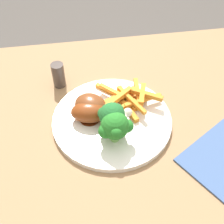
# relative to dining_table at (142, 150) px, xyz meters

# --- Properties ---
(dining_table) EXTENTS (1.17, 0.65, 0.73)m
(dining_table) POSITION_rel_dining_table_xyz_m (0.00, 0.00, 0.00)
(dining_table) COLOR #8E6B47
(dining_table) RESTS_ON ground_plane
(dinner_plate) EXTENTS (0.26, 0.26, 0.01)m
(dinner_plate) POSITION_rel_dining_table_xyz_m (0.07, -0.01, 0.12)
(dinner_plate) COLOR white
(dinner_plate) RESTS_ON dining_table
(broccoli_floret_front) EXTENTS (0.05, 0.05, 0.07)m
(broccoli_floret_front) POSITION_rel_dining_table_xyz_m (0.08, 0.03, 0.17)
(broccoli_floret_front) COLOR #81A25D
(broccoli_floret_front) RESTS_ON dinner_plate
(broccoli_floret_middle) EXTENTS (0.07, 0.06, 0.07)m
(broccoli_floret_middle) POSITION_rel_dining_table_xyz_m (0.08, 0.05, 0.17)
(broccoli_floret_middle) COLOR #78B356
(broccoli_floret_middle) RESTS_ON dinner_plate
(carrot_fries_pile) EXTENTS (0.15, 0.13, 0.03)m
(carrot_fries_pile) POSITION_rel_dining_table_xyz_m (0.03, -0.05, 0.14)
(carrot_fries_pile) COLOR orange
(carrot_fries_pile) RESTS_ON dinner_plate
(chicken_drumstick_near) EXTENTS (0.12, 0.10, 0.04)m
(chicken_drumstick_near) POSITION_rel_dining_table_xyz_m (0.11, -0.03, 0.15)
(chicken_drumstick_near) COLOR #4F2210
(chicken_drumstick_near) RESTS_ON dinner_plate
(chicken_drumstick_far) EXTENTS (0.13, 0.06, 0.04)m
(chicken_drumstick_far) POSITION_rel_dining_table_xyz_m (0.12, -0.01, 0.15)
(chicken_drumstick_far) COLOR #531E0B
(chicken_drumstick_far) RESTS_ON dinner_plate
(pepper_shaker) EXTENTS (0.03, 0.03, 0.06)m
(pepper_shaker) POSITION_rel_dining_table_xyz_m (0.18, -0.14, 0.15)
(pepper_shaker) COLOR #423833
(pepper_shaker) RESTS_ON dining_table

